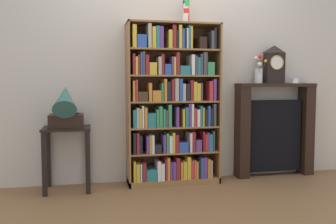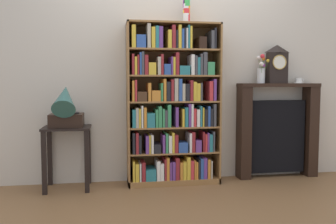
% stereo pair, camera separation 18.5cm
% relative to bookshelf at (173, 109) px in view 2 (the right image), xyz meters
% --- Properties ---
extents(ground_plane, '(7.57, 6.40, 0.02)m').
position_rel_bookshelf_xyz_m(ground_plane, '(0.01, -0.07, -0.81)').
color(ground_plane, brown).
extents(wall_back, '(4.57, 0.08, 2.60)m').
position_rel_bookshelf_xyz_m(wall_back, '(0.07, 0.21, 0.50)').
color(wall_back, beige).
rests_on(wall_back, ground).
extents(bookshelf, '(0.98, 0.31, 1.70)m').
position_rel_bookshelf_xyz_m(bookshelf, '(0.00, 0.00, 0.00)').
color(bookshelf, olive).
rests_on(bookshelf, ground).
extents(cup_stack, '(0.08, 0.07, 0.28)m').
position_rel_bookshelf_xyz_m(cup_stack, '(0.15, 0.04, 1.04)').
color(cup_stack, red).
rests_on(cup_stack, bookshelf).
extents(side_table_left, '(0.47, 0.40, 0.64)m').
position_rel_bookshelf_xyz_m(side_table_left, '(-1.09, -0.04, -0.34)').
color(side_table_left, black).
rests_on(side_table_left, ground).
extents(gramophone, '(0.33, 0.47, 0.49)m').
position_rel_bookshelf_xyz_m(gramophone, '(-1.09, -0.10, 0.03)').
color(gramophone, black).
rests_on(gramophone, side_table_left).
extents(fireplace_mantel, '(0.93, 0.20, 1.07)m').
position_rel_bookshelf_xyz_m(fireplace_mantel, '(1.23, 0.08, -0.27)').
color(fireplace_mantel, black).
rests_on(fireplace_mantel, ground).
extents(mantel_clock, '(0.22, 0.13, 0.43)m').
position_rel_bookshelf_xyz_m(mantel_clock, '(1.20, 0.06, 0.49)').
color(mantel_clock, black).
rests_on(mantel_clock, fireplace_mantel).
extents(flower_vase, '(0.14, 0.16, 0.32)m').
position_rel_bookshelf_xyz_m(flower_vase, '(1.01, 0.06, 0.40)').
color(flower_vase, silver).
rests_on(flower_vase, fireplace_mantel).
extents(teacup_with_saucer, '(0.13, 0.13, 0.06)m').
position_rel_bookshelf_xyz_m(teacup_with_saucer, '(1.47, 0.06, 0.30)').
color(teacup_with_saucer, white).
rests_on(teacup_with_saucer, fireplace_mantel).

